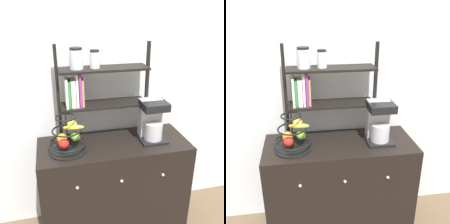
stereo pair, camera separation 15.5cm
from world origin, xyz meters
TOP-DOWN VIEW (x-y plane):
  - wall_back at (0.00, 0.52)m, footprint 7.00×0.05m
  - sideboard at (0.00, 0.24)m, footprint 1.18×0.49m
  - coffee_maker at (0.31, 0.25)m, footprint 0.21×0.22m
  - fruit_stand at (-0.36, 0.20)m, footprint 0.28×0.28m
  - shelf_hutch at (-0.15, 0.36)m, footprint 0.72×0.20m

SIDE VIEW (x-z plane):
  - sideboard at x=0.00m, z-range 0.00..0.84m
  - fruit_stand at x=-0.36m, z-range 0.79..1.12m
  - coffee_maker at x=0.31m, z-range 0.84..1.17m
  - wall_back at x=0.00m, z-range 0.00..2.60m
  - shelf_hutch at x=-0.15m, z-range 0.93..1.69m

